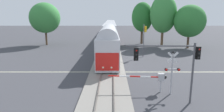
# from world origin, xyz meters

# --- Properties ---
(ground_plane) EXTENTS (220.00, 220.00, 0.00)m
(ground_plane) POSITION_xyz_m (0.00, 0.00, 0.00)
(ground_plane) COLOR #3D3D42
(road_centre_stripe) EXTENTS (44.00, 0.20, 0.01)m
(road_centre_stripe) POSITION_xyz_m (0.00, 0.00, 0.00)
(road_centre_stripe) COLOR beige
(road_centre_stripe) RESTS_ON ground
(railway_track) EXTENTS (4.40, 80.00, 0.32)m
(railway_track) POSITION_xyz_m (0.00, 0.00, 0.10)
(railway_track) COLOR gray
(railway_track) RESTS_ON ground
(commuter_train) EXTENTS (3.04, 65.50, 5.16)m
(commuter_train) POSITION_xyz_m (0.00, 29.33, 2.72)
(commuter_train) COLOR silver
(commuter_train) RESTS_ON railway_track
(crossing_gate_near) EXTENTS (5.41, 0.40, 1.80)m
(crossing_gate_near) POSITION_xyz_m (4.53, -6.46, 1.40)
(crossing_gate_near) COLOR #B7B7BC
(crossing_gate_near) RESTS_ON ground
(crossing_signal_mast) EXTENTS (1.36, 0.44, 4.02)m
(crossing_signal_mast) POSITION_xyz_m (5.89, -6.97, 2.46)
(crossing_signal_mast) COLOR #B2B2B7
(crossing_signal_mast) RESTS_ON ground
(traffic_signal_near_right) EXTENTS (5.76, 0.38, 4.98)m
(traffic_signal_near_right) POSITION_xyz_m (5.32, -8.78, 3.78)
(traffic_signal_near_right) COLOR #4C4C51
(traffic_signal_near_right) RESTS_ON ground
(traffic_signal_far_side) EXTENTS (0.53, 0.38, 5.55)m
(traffic_signal_far_side) POSITION_xyz_m (6.06, 9.10, 3.71)
(traffic_signal_far_side) COLOR #4C4C51
(traffic_signal_far_side) RESTS_ON ground
(maple_right_background) EXTENTS (6.60, 6.60, 9.25)m
(maple_right_background) POSITION_xyz_m (17.12, 18.19, 5.81)
(maple_right_background) COLOR #4C3828
(maple_right_background) RESTS_ON ground
(elm_centre_background) EXTENTS (5.19, 5.19, 10.20)m
(elm_centre_background) POSITION_xyz_m (8.04, 24.96, 6.57)
(elm_centre_background) COLOR #4C3828
(elm_centre_background) RESTS_ON ground
(pine_left_background) EXTENTS (7.10, 7.10, 9.98)m
(pine_left_background) POSITION_xyz_m (-15.29, 22.81, 6.43)
(pine_left_background) COLOR brown
(pine_left_background) RESTS_ON ground
(oak_far_right) EXTENTS (5.99, 5.99, 11.64)m
(oak_far_right) POSITION_xyz_m (12.25, 21.37, 7.31)
(oak_far_right) COLOR brown
(oak_far_right) RESTS_ON ground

